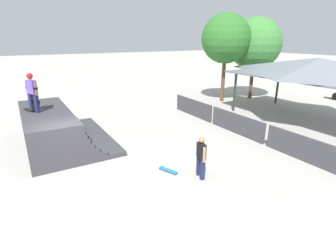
{
  "coord_description": "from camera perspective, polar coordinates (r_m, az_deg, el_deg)",
  "views": [
    {
      "loc": [
        9.75,
        -1.62,
        4.87
      ],
      "look_at": [
        -0.31,
        4.31,
        0.94
      ],
      "focal_mm": 28.0,
      "sensor_mm": 36.0,
      "label": 1
    }
  ],
  "objects": [
    {
      "name": "ground_plane",
      "position": [
        11.02,
        -19.04,
        -8.73
      ],
      "size": [
        160.0,
        160.0,
        0.0
      ],
      "primitive_type": "plane",
      "color": "#ADA8A0"
    },
    {
      "name": "quarter_pipe_ramp",
      "position": [
        13.48,
        -23.37,
        -0.71
      ],
      "size": [
        5.82,
        3.72,
        1.71
      ],
      "color": "#38383D",
      "rests_on": "ground"
    },
    {
      "name": "skater_on_deck",
      "position": [
        13.03,
        -27.51,
        6.96
      ],
      "size": [
        0.71,
        0.53,
        1.74
      ],
      "rotation": [
        0.0,
        0.0,
        0.55
      ],
      "color": "#1E2347",
      "rests_on": "quarter_pipe_ramp"
    },
    {
      "name": "skateboard_on_deck",
      "position": [
        13.55,
        -27.93,
        3.16
      ],
      "size": [
        0.82,
        0.51,
        0.09
      ],
      "rotation": [
        0.0,
        0.0,
        0.41
      ],
      "color": "red",
      "rests_on": "quarter_pipe_ramp"
    },
    {
      "name": "bystander_walking",
      "position": [
        9.52,
        7.23,
        -6.34
      ],
      "size": [
        0.64,
        0.31,
        1.58
      ],
      "rotation": [
        0.0,
        0.0,
        2.88
      ],
      "color": "#1E2347",
      "rests_on": "ground"
    },
    {
      "name": "skateboard_on_ground",
      "position": [
        10.19,
        -0.08,
        -9.57
      ],
      "size": [
        0.82,
        0.49,
        0.09
      ],
      "rotation": [
        0.0,
        0.0,
        3.53
      ],
      "color": "red",
      "rests_on": "ground"
    },
    {
      "name": "barrier_fence",
      "position": [
        14.45,
        14.66,
        0.5
      ],
      "size": [
        11.63,
        0.12,
        1.05
      ],
      "color": "#3D3D42",
      "rests_on": "ground"
    },
    {
      "name": "pavilion_shelter",
      "position": [
        17.73,
        29.89,
        10.84
      ],
      "size": [
        9.9,
        5.26,
        3.81
      ],
      "color": "#2D2D33",
      "rests_on": "ground"
    },
    {
      "name": "tree_beside_pavilion",
      "position": [
        21.28,
        12.48,
        18.08
      ],
      "size": [
        3.71,
        3.71,
        6.69
      ],
      "color": "brown",
      "rests_on": "ground"
    },
    {
      "name": "tree_far_back",
      "position": [
        23.13,
        18.44,
        16.57
      ],
      "size": [
        4.15,
        4.15,
        6.49
      ],
      "color": "brown",
      "rests_on": "ground"
    }
  ]
}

